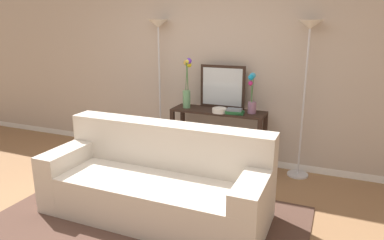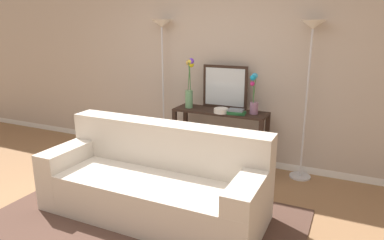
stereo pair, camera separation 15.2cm
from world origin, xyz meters
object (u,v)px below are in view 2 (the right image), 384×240
Objects in this scene: vase_tall_flowers at (189,86)px; book_row_under_console at (198,159)px; couch at (155,183)px; vase_short_flowers at (254,97)px; fruit_bowl at (221,111)px; book_stack at (236,112)px; floor_lamp_left at (162,51)px; wall_mirror at (225,87)px; console_table at (220,129)px; floor_lamp_right at (310,57)px.

book_row_under_console is at bearing 12.91° from vase_tall_flowers.
vase_short_flowers is at bearing 66.43° from couch.
vase_tall_flowers reaches higher than book_row_under_console.
couch is 3.39× the size of vase_tall_flowers.
book_stack is at bearing 6.13° from fruit_bowl.
floor_lamp_left reaches higher than couch.
couch is at bearing -63.32° from floor_lamp_left.
wall_mirror is 1.20× the size of vase_short_flowers.
wall_mirror is 1.07m from book_row_under_console.
console_table is 1.34m from floor_lamp_left.
wall_mirror is (-1.03, 0.02, -0.43)m from floor_lamp_right.
wall_mirror reaches higher than book_row_under_console.
couch reaches higher than fruit_bowl.
floor_lamp_left is at bearing 174.60° from vase_short_flowers.
book_stack is (0.25, -0.10, 0.27)m from console_table.
book_stack is (1.17, -0.24, -0.69)m from floor_lamp_left.
console_table is at bearing -88.26° from wall_mirror.
vase_tall_flowers reaches higher than wall_mirror.
floor_lamp_left is 0.67m from vase_tall_flowers.
vase_short_flowers reaches higher than console_table.
vase_short_flowers is 2.19× the size of book_stack.
floor_lamp_left is at bearing 180.00° from floor_lamp_right.
wall_mirror is at bearing 161.02° from vase_short_flowers.
vase_short_flowers is at bearing -168.05° from floor_lamp_right.
wall_mirror reaches higher than couch.
vase_short_flowers is 2.72× the size of fruit_bowl.
vase_tall_flowers is at bearing -156.55° from wall_mirror.
vase_tall_flowers is (-0.43, -0.03, 0.53)m from console_table.
book_stack is at bearing -149.11° from vase_short_flowers.
floor_lamp_right reaches higher than couch.
floor_lamp_left is 1.01× the size of floor_lamp_right.
floor_lamp_right is 2.91× the size of vase_tall_flowers.
wall_mirror is (0.92, 0.02, -0.44)m from floor_lamp_left.
couch is 1.70m from wall_mirror.
console_table is 0.38m from book_stack.
couch is at bearing -96.21° from wall_mirror.
book_stack is at bearing -45.57° from wall_mirror.
floor_lamp_left is 1.58m from book_row_under_console.
floor_lamp_right reaches higher than wall_mirror.
floor_lamp_right is 3.78× the size of vase_short_flowers.
book_row_under_console is (0.11, 0.03, -1.02)m from vase_tall_flowers.
console_table is at bearing 158.13° from book_stack.
floor_lamp_right reaches higher than book_stack.
console_table is 1.41m from floor_lamp_right.
vase_short_flowers is (0.43, 0.01, 0.45)m from console_table.
console_table reaches higher than book_row_under_console.
couch is 1.16× the size of floor_lamp_left.
wall_mirror is at bearing 27.00° from book_row_under_console.
vase_short_flowers is at bearing 0.70° from book_row_under_console.
couch is 12.00× the size of fruit_bowl.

